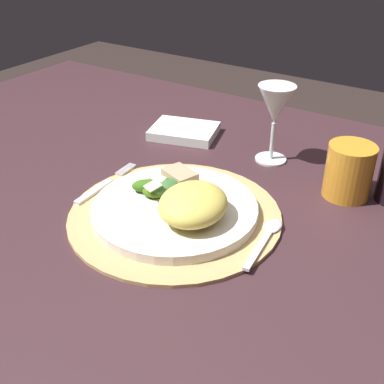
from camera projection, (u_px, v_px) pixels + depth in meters
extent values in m
cube|color=#382126|center=(169.00, 200.00, 0.84)|extent=(1.47, 0.98, 0.03)
cylinder|color=#372423|center=(84.00, 185.00, 1.63)|extent=(0.08, 0.08, 0.72)
cylinder|color=tan|center=(175.00, 215.00, 0.77)|extent=(0.34, 0.34, 0.01)
cylinder|color=silver|center=(175.00, 209.00, 0.76)|extent=(0.26, 0.26, 0.02)
ellipsoid|color=#DFC855|center=(193.00, 204.00, 0.72)|extent=(0.12, 0.13, 0.05)
ellipsoid|color=#366617|center=(146.00, 186.00, 0.79)|extent=(0.05, 0.05, 0.02)
ellipsoid|color=#3F7037|center=(165.00, 187.00, 0.78)|extent=(0.05, 0.06, 0.02)
ellipsoid|color=#3F7E22|center=(167.00, 185.00, 0.79)|extent=(0.05, 0.05, 0.02)
ellipsoid|color=#3B6514|center=(157.00, 190.00, 0.78)|extent=(0.06, 0.06, 0.02)
cube|color=beige|center=(157.00, 178.00, 0.79)|extent=(0.03, 0.02, 0.01)
cube|color=beige|center=(153.00, 186.00, 0.76)|extent=(0.02, 0.03, 0.01)
cube|color=tan|center=(180.00, 177.00, 0.81)|extent=(0.07, 0.06, 0.02)
cube|color=silver|center=(94.00, 191.00, 0.82)|extent=(0.02, 0.09, 0.00)
cube|color=silver|center=(123.00, 169.00, 0.89)|extent=(0.00, 0.05, 0.00)
cube|color=silver|center=(125.00, 169.00, 0.89)|extent=(0.00, 0.05, 0.00)
cube|color=silver|center=(127.00, 170.00, 0.89)|extent=(0.00, 0.05, 0.00)
cube|color=silver|center=(129.00, 170.00, 0.88)|extent=(0.00, 0.05, 0.00)
cube|color=silver|center=(258.00, 250.00, 0.68)|extent=(0.02, 0.10, 0.00)
ellipsoid|color=silver|center=(273.00, 226.00, 0.73)|extent=(0.03, 0.04, 0.01)
cube|color=white|center=(184.00, 131.00, 1.03)|extent=(0.16, 0.14, 0.02)
cylinder|color=silver|center=(271.00, 159.00, 0.94)|extent=(0.06, 0.06, 0.00)
cylinder|color=silver|center=(272.00, 141.00, 0.92)|extent=(0.01, 0.01, 0.07)
cone|color=silver|center=(276.00, 105.00, 0.88)|extent=(0.07, 0.07, 0.07)
cylinder|color=orange|center=(349.00, 171.00, 0.80)|extent=(0.08, 0.08, 0.09)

